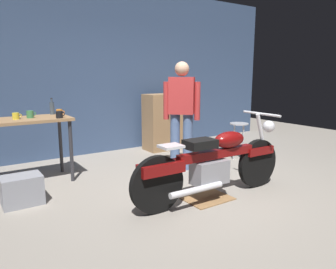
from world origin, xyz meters
The scene contains 14 objects.
ground_plane centered at (0.00, 0.00, 0.00)m, with size 12.00×12.00×0.00m, color gray.
back_wall centered at (0.00, 2.80, 1.55)m, with size 8.00×0.12×3.10m, color #384C70.
workbench centered at (-1.74, 1.64, 0.79)m, with size 1.30×0.64×0.90m.
motorcycle centered at (0.07, -0.21, 0.45)m, with size 2.19×0.60×1.00m.
person_standing centered at (0.47, 1.00, 0.93)m, with size 0.43×0.42×1.67m.
shop_stool centered at (1.67, 0.93, 0.50)m, with size 0.32×0.32×0.64m.
wooden_dresser centered at (1.01, 2.30, 0.55)m, with size 0.80×0.47×1.10m.
drip_tray centered at (-0.01, -0.20, 0.01)m, with size 0.56×0.40×0.01m, color olive.
storage_bin centered at (-1.89, 0.89, 0.17)m, with size 0.44×0.32×0.34m, color gray.
mug_black_matte centered at (-1.27, 1.41, 0.95)m, with size 0.12×0.09×0.09m.
mug_green_speckled centered at (-1.59, 1.64, 0.95)m, with size 0.12×0.09×0.10m.
mug_yellow_tall centered at (-1.78, 1.61, 0.94)m, with size 0.11×0.08×0.09m.
mug_orange_travel centered at (-1.23, 1.54, 0.95)m, with size 0.11×0.08×0.11m.
bottle centered at (-1.24, 1.88, 1.00)m, with size 0.06×0.06×0.24m.
Camera 1 is at (-2.45, -2.96, 1.49)m, focal length 34.28 mm.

